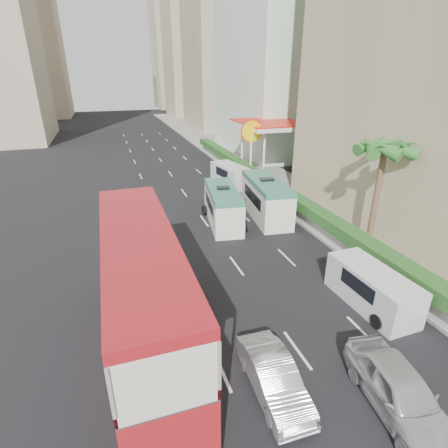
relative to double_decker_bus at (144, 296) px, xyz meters
name	(u,v)px	position (x,y,z in m)	size (l,w,h in m)	color
ground_plane	(283,317)	(6.00, 0.00, -2.53)	(200.00, 200.00, 0.00)	black
double_decker_bus	(144,296)	(0.00, 0.00, 0.00)	(2.50, 11.00, 5.06)	#A2171D
car_silver_lane_a	(272,391)	(3.80, -3.47, -2.53)	(1.39, 4.00, 1.32)	silver
car_silver_lane_b	(395,408)	(7.37, -5.37, -2.53)	(1.85, 4.61, 1.57)	silver
van_asset	(220,211)	(7.38, 13.66, -2.53)	(2.17, 4.70, 1.31)	silver
minibus_near	(223,206)	(6.84, 11.23, -1.22)	(1.98, 5.93, 2.63)	silver
minibus_far	(266,199)	(10.32, 11.39, -1.08)	(2.18, 6.53, 2.89)	silver
panel_van_near	(372,288)	(10.36, -0.43, -1.61)	(1.84, 4.60, 1.84)	silver
panel_van_far	(231,175)	(10.51, 19.98, -1.54)	(1.97, 4.94, 1.97)	silver
sidewalk	(253,168)	(15.00, 25.00, -2.44)	(6.00, 120.00, 0.18)	#99968C
kerb_wall	(273,195)	(12.20, 14.00, -1.85)	(0.30, 44.00, 1.00)	silver
hedge	(273,186)	(12.20, 14.00, -1.00)	(1.10, 44.00, 0.70)	#2D6626
palm_tree	(376,201)	(13.80, 4.00, 0.85)	(0.36, 0.36, 6.40)	brown
shell_station	(269,148)	(16.00, 23.00, 0.22)	(6.50, 8.00, 5.50)	silver
tower_far_a	(194,19)	(23.00, 82.00, 19.47)	(14.00, 14.00, 44.00)	#C1AE8A
tower_far_b	(177,37)	(23.00, 104.00, 17.47)	(14.00, 14.00, 40.00)	#B6A68F
tower_left_b	(17,11)	(-16.00, 90.00, 20.47)	(16.00, 16.00, 46.00)	#C1AE8A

